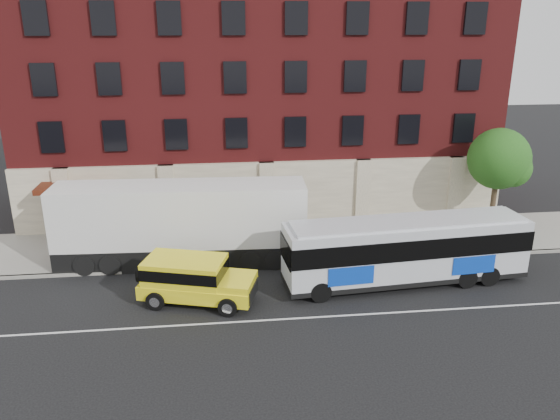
{
  "coord_description": "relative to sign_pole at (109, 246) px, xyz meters",
  "views": [
    {
      "loc": [
        -2.89,
        -20.21,
        12.21
      ],
      "look_at": [
        0.09,
        5.5,
        3.27
      ],
      "focal_mm": 35.22,
      "sensor_mm": 36.0,
      "label": 1
    }
  ],
  "objects": [
    {
      "name": "yellow_suv",
      "position": [
        4.26,
        -3.53,
        -0.26
      ],
      "size": [
        5.6,
        3.5,
        2.08
      ],
      "color": "yellow",
      "rests_on": "ground"
    },
    {
      "name": "ground",
      "position": [
        8.5,
        -6.15,
        -1.45
      ],
      "size": [
        120.0,
        120.0,
        0.0
      ],
      "primitive_type": "plane",
      "color": "black",
      "rests_on": "ground"
    },
    {
      "name": "building",
      "position": [
        8.49,
        10.77,
        6.13
      ],
      "size": [
        30.0,
        12.1,
        15.0
      ],
      "color": "maroon",
      "rests_on": "sidewalk"
    },
    {
      "name": "sign_pole",
      "position": [
        0.0,
        0.0,
        0.0
      ],
      "size": [
        0.3,
        0.2,
        2.5
      ],
      "color": "slate",
      "rests_on": "ground"
    },
    {
      "name": "sidewalk",
      "position": [
        8.5,
        2.85,
        -1.38
      ],
      "size": [
        60.0,
        6.0,
        0.15
      ],
      "primitive_type": "cube",
      "color": "gray",
      "rests_on": "ground"
    },
    {
      "name": "lane_line",
      "position": [
        8.5,
        -5.65,
        -1.45
      ],
      "size": [
        60.0,
        0.12,
        0.01
      ],
      "primitive_type": "cube",
      "color": "silver",
      "rests_on": "ground"
    },
    {
      "name": "city_bus",
      "position": [
        14.48,
        -2.79,
        0.35
      ],
      "size": [
        12.06,
        3.5,
        3.26
      ],
      "color": "silver",
      "rests_on": "ground"
    },
    {
      "name": "shipping_container",
      "position": [
        3.58,
        0.88,
        0.68
      ],
      "size": [
        13.01,
        3.25,
        4.3
      ],
      "color": "black",
      "rests_on": "ground"
    },
    {
      "name": "kerb",
      "position": [
        8.5,
        -0.15,
        -1.38
      ],
      "size": [
        60.0,
        0.25,
        0.15
      ],
      "primitive_type": "cube",
      "color": "gray",
      "rests_on": "ground"
    },
    {
      "name": "street_tree",
      "position": [
        22.04,
        3.34,
        2.96
      ],
      "size": [
        3.6,
        3.6,
        6.2
      ],
      "color": "#38291C",
      "rests_on": "sidewalk"
    }
  ]
}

